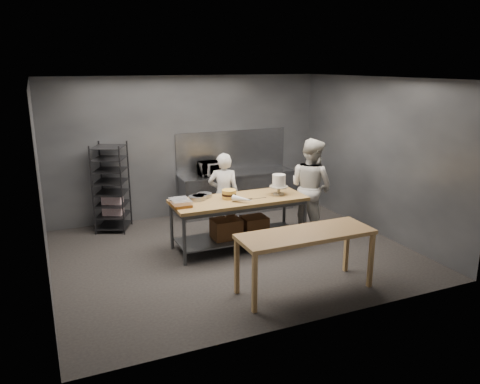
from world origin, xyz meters
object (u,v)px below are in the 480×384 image
object	(u,v)px
chef_behind	(224,195)
chef_right	(311,187)
layer_cake	(229,194)
frosted_cake_stand	(279,182)
microwave	(212,169)
work_table	(239,217)
speed_rack	(112,188)
near_counter	(306,238)

from	to	relation	value
chef_behind	chef_right	world-z (taller)	chef_right
layer_cake	chef_right	bearing A→B (deg)	1.34
frosted_cake_stand	chef_right	bearing A→B (deg)	10.76
chef_behind	microwave	xyz separation A→B (m)	(0.21, 1.23, 0.24)
microwave	layer_cake	bearing A→B (deg)	-100.96
work_table	layer_cake	xyz separation A→B (m)	(-0.17, 0.05, 0.43)
work_table	microwave	xyz separation A→B (m)	(0.20, 1.93, 0.48)
chef_right	layer_cake	xyz separation A→B (m)	(-1.71, -0.04, 0.06)
speed_rack	work_table	bearing A→B (deg)	-43.75
work_table	chef_behind	distance (m)	0.74
chef_right	layer_cake	distance (m)	1.71
work_table	speed_rack	distance (m)	2.69
speed_rack	chef_right	bearing A→B (deg)	-26.88
microwave	layer_cake	xyz separation A→B (m)	(-0.37, -1.89, -0.05)
speed_rack	chef_behind	distance (m)	2.24
layer_cake	near_counter	bearing A→B (deg)	-79.06
work_table	layer_cake	distance (m)	0.46
layer_cake	frosted_cake_stand	bearing A→B (deg)	-6.59
work_table	near_counter	size ratio (longest dim) A/B	1.20
chef_behind	work_table	bearing A→B (deg)	112.97
chef_right	frosted_cake_stand	distance (m)	0.82
chef_right	layer_cake	bearing A→B (deg)	72.40
work_table	microwave	world-z (taller)	microwave
frosted_cake_stand	chef_behind	bearing A→B (deg)	135.59
chef_behind	layer_cake	bearing A→B (deg)	98.85
layer_cake	microwave	bearing A→B (deg)	79.04
chef_behind	near_counter	bearing A→B (deg)	117.06
speed_rack	frosted_cake_stand	bearing A→B (deg)	-35.29
chef_behind	layer_cake	xyz separation A→B (m)	(-0.15, -0.66, 0.19)
work_table	frosted_cake_stand	world-z (taller)	frosted_cake_stand
work_table	frosted_cake_stand	bearing A→B (deg)	-4.56
speed_rack	layer_cake	distance (m)	2.53
work_table	chef_behind	bearing A→B (deg)	90.86
chef_right	microwave	distance (m)	2.29
speed_rack	layer_cake	world-z (taller)	speed_rack
speed_rack	microwave	xyz separation A→B (m)	(2.14, 0.08, 0.19)
near_counter	speed_rack	distance (m)	4.36
work_table	chef_right	xyz separation A→B (m)	(1.55, 0.09, 0.37)
chef_behind	microwave	distance (m)	1.27
chef_behind	microwave	size ratio (longest dim) A/B	2.99
near_counter	chef_behind	distance (m)	2.65
speed_rack	frosted_cake_stand	size ratio (longest dim) A/B	4.68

